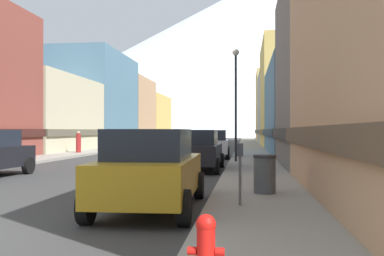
# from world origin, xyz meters

# --- Properties ---
(sidewalk_left) EXTENTS (2.50, 100.00, 0.15)m
(sidewalk_left) POSITION_xyz_m (-6.25, 35.00, 0.07)
(sidewalk_left) COLOR gray
(sidewalk_left) RESTS_ON ground
(sidewalk_right) EXTENTS (2.50, 100.00, 0.15)m
(sidewalk_right) POSITION_xyz_m (6.25, 35.00, 0.07)
(sidewalk_right) COLOR gray
(sidewalk_right) RESTS_ON ground
(storefront_left_2) EXTENTS (6.45, 12.12, 6.15)m
(storefront_left_2) POSITION_xyz_m (-10.57, 28.41, 2.96)
(storefront_left_2) COLOR beige
(storefront_left_2) RESTS_ON ground
(storefront_left_3) EXTENTS (8.14, 13.01, 10.19)m
(storefront_left_3) POSITION_xyz_m (-11.42, 41.09, 4.93)
(storefront_left_3) COLOR slate
(storefront_left_3) RESTS_ON ground
(storefront_left_4) EXTENTS (8.67, 10.61, 8.92)m
(storefront_left_4) POSITION_xyz_m (-11.68, 53.12, 4.30)
(storefront_left_4) COLOR tan
(storefront_left_4) RESTS_ON ground
(storefront_left_5) EXTENTS (7.15, 13.36, 7.56)m
(storefront_left_5) POSITION_xyz_m (-10.93, 65.33, 3.64)
(storefront_left_5) COLOR #D8B259
(storefront_left_5) RESTS_ON ground
(storefront_right_2) EXTENTS (6.54, 13.55, 6.47)m
(storefront_right_2) POSITION_xyz_m (10.62, 26.61, 3.11)
(storefront_right_2) COLOR slate
(storefront_right_2) RESTS_ON ground
(storefront_right_3) EXTENTS (7.26, 12.93, 10.72)m
(storefront_right_3) POSITION_xyz_m (10.98, 40.25, 5.18)
(storefront_right_3) COLOR #D8B259
(storefront_right_3) RESTS_ON ground
(storefront_right_4) EXTENTS (7.64, 10.86, 9.12)m
(storefront_right_4) POSITION_xyz_m (11.17, 52.36, 4.40)
(storefront_right_4) COLOR #99A5B2
(storefront_right_4) RESTS_ON ground
(storefront_right_5) EXTENTS (9.16, 11.17, 10.81)m
(storefront_right_5) POSITION_xyz_m (11.93, 63.54, 5.23)
(storefront_right_5) COLOR #D8B259
(storefront_right_5) RESTS_ON ground
(car_right_0) EXTENTS (2.17, 4.45, 1.78)m
(car_right_0) POSITION_xyz_m (3.80, 3.98, 0.90)
(car_right_0) COLOR #B28419
(car_right_0) RESTS_ON ground
(car_right_1) EXTENTS (2.08, 4.41, 1.78)m
(car_right_1) POSITION_xyz_m (3.80, 13.37, 0.90)
(car_right_1) COLOR black
(car_right_1) RESTS_ON ground
(car_right_2) EXTENTS (2.21, 4.47, 1.78)m
(car_right_2) POSITION_xyz_m (3.80, 22.33, 0.90)
(car_right_2) COLOR silver
(car_right_2) RESTS_ON ground
(car_driving_0) EXTENTS (2.06, 4.40, 1.78)m
(car_driving_0) POSITION_xyz_m (-1.60, 46.60, 0.90)
(car_driving_0) COLOR #B28419
(car_driving_0) RESTS_ON ground
(fire_hydrant_near) EXTENTS (0.40, 0.22, 0.70)m
(fire_hydrant_near) POSITION_xyz_m (5.45, -0.76, 0.53)
(fire_hydrant_near) COLOR red
(fire_hydrant_near) RESTS_ON sidewalk_right
(parking_meter_near) EXTENTS (0.14, 0.10, 1.33)m
(parking_meter_near) POSITION_xyz_m (5.75, 3.95, 1.01)
(parking_meter_near) COLOR #595960
(parking_meter_near) RESTS_ON sidewalk_right
(trash_bin_right) EXTENTS (0.59, 0.59, 0.98)m
(trash_bin_right) POSITION_xyz_m (6.35, 5.84, 0.64)
(trash_bin_right) COLOR #4C5156
(trash_bin_right) RESTS_ON sidewalk_right
(pedestrian_0) EXTENTS (0.36, 0.36, 1.56)m
(pedestrian_0) POSITION_xyz_m (-6.25, 24.98, 0.86)
(pedestrian_0) COLOR maroon
(pedestrian_0) RESTS_ON sidewalk_left
(streetlamp_right) EXTENTS (0.36, 0.36, 5.86)m
(streetlamp_right) POSITION_xyz_m (5.35, 17.28, 3.99)
(streetlamp_right) COLOR black
(streetlamp_right) RESTS_ON sidewalk_right
(mountain_backdrop) EXTENTS (329.45, 329.45, 96.74)m
(mountain_backdrop) POSITION_xyz_m (22.36, 260.00, 48.37)
(mountain_backdrop) COLOR silver
(mountain_backdrop) RESTS_ON ground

